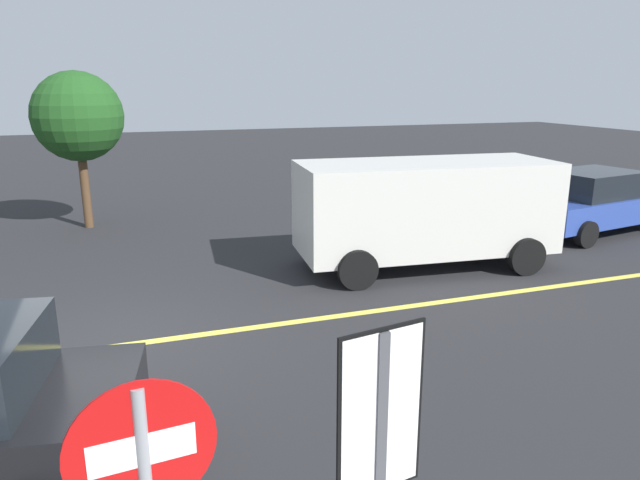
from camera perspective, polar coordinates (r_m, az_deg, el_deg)
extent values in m
plane|color=#262628|center=(9.13, -19.26, -9.86)|extent=(80.00, 80.00, 0.00)
cube|color=#E0D14C|center=(9.53, -0.80, -7.84)|extent=(28.00, 0.16, 0.01)
cylinder|color=red|center=(3.21, -17.06, -19.07)|extent=(0.76, 0.10, 0.76)
cube|color=white|center=(3.21, -17.06, -19.07)|extent=(0.53, 0.08, 0.18)
cube|color=white|center=(3.25, 5.98, -16.55)|extent=(0.50, 0.11, 0.95)
cube|color=black|center=(3.25, 5.98, -16.55)|extent=(0.54, 0.11, 0.99)
cube|color=silver|center=(12.10, 10.33, 3.30)|extent=(5.36, 2.46, 1.82)
cube|color=black|center=(13.02, 18.84, 5.36)|extent=(0.33, 1.85, 0.80)
cylinder|color=black|center=(13.96, 15.12, 0.76)|extent=(0.78, 0.33, 0.76)
cylinder|color=black|center=(12.32, 19.57, -1.50)|extent=(0.78, 0.33, 0.76)
cylinder|color=black|center=(12.65, 0.95, -0.17)|extent=(0.78, 0.33, 0.76)
cylinder|color=black|center=(10.82, 3.68, -2.90)|extent=(0.78, 0.33, 0.76)
cylinder|color=black|center=(7.20, -21.69, -14.30)|extent=(0.67, 0.32, 0.64)
cube|color=#2D479E|center=(16.57, 25.51, 2.94)|extent=(4.77, 2.57, 0.64)
cube|color=black|center=(16.28, 25.29, 5.05)|extent=(2.41, 1.96, 0.64)
cylinder|color=black|center=(18.39, 25.94, 2.95)|extent=(0.67, 0.32, 0.64)
cylinder|color=black|center=(16.01, 19.46, 2.01)|extent=(0.67, 0.32, 0.64)
cylinder|color=black|center=(14.88, 24.69, 0.52)|extent=(0.67, 0.32, 0.64)
cylinder|color=#513823|center=(16.49, -22.11, 5.04)|extent=(0.22, 0.22, 2.28)
sphere|color=#1E4C1C|center=(16.30, -22.74, 11.15)|extent=(2.28, 2.28, 2.28)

